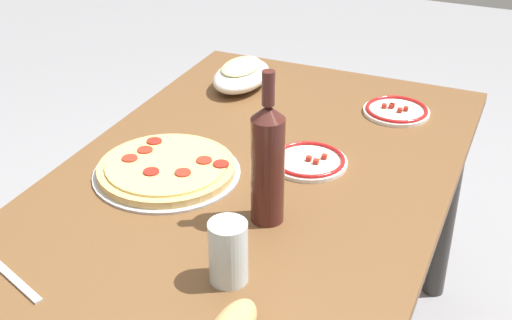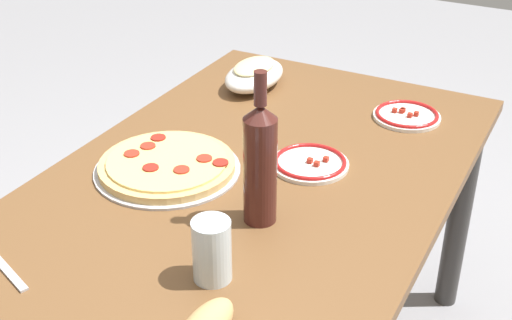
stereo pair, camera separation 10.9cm
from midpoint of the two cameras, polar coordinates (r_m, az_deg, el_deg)
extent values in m
cube|color=brown|center=(1.67, 1.87, -1.38)|extent=(1.37, 0.89, 0.03)
cylinder|color=#33302D|center=(2.28, 17.60, -4.25)|extent=(0.07, 0.07, 0.69)
cylinder|color=#33302D|center=(2.48, 0.05, 0.19)|extent=(0.07, 0.07, 0.69)
cylinder|color=#B7B7BC|center=(1.66, -5.39, -0.82)|extent=(0.35, 0.35, 0.01)
cylinder|color=#DBB26B|center=(1.66, -5.41, -0.46)|extent=(0.32, 0.32, 0.02)
cylinder|color=#EACC75|center=(1.65, -5.43, -0.10)|extent=(0.29, 0.29, 0.01)
cylinder|color=maroon|center=(1.63, -1.00, -0.25)|extent=(0.04, 0.04, 0.00)
cylinder|color=maroon|center=(1.62, -6.70, -0.65)|extent=(0.04, 0.04, 0.00)
cylinder|color=#B22D1E|center=(1.68, -8.30, 0.49)|extent=(0.04, 0.04, 0.00)
cylinder|color=maroon|center=(1.75, -6.22, 1.80)|extent=(0.04, 0.04, 0.00)
cylinder|color=#B22D1E|center=(1.60, -4.17, -0.83)|extent=(0.04, 0.04, 0.00)
cylinder|color=#B22D1E|center=(1.71, -7.02, 1.12)|extent=(0.04, 0.04, 0.00)
cylinder|color=#B22D1E|center=(1.65, -2.36, 0.10)|extent=(0.04, 0.04, 0.00)
ellipsoid|color=white|center=(2.09, 1.36, 6.88)|extent=(0.24, 0.15, 0.07)
ellipsoid|color=#AD2819|center=(2.09, 1.36, 7.19)|extent=(0.20, 0.12, 0.03)
ellipsoid|color=beige|center=(2.08, 1.37, 7.65)|extent=(0.17, 0.10, 0.02)
cylinder|color=#471E19|center=(1.42, 2.53, -0.95)|extent=(0.07, 0.07, 0.24)
cone|color=#471E19|center=(1.36, 2.65, 3.89)|extent=(0.07, 0.07, 0.03)
cylinder|color=#471E19|center=(1.34, 2.70, 5.82)|extent=(0.03, 0.03, 0.07)
cylinder|color=silver|center=(1.29, -1.20, -7.44)|extent=(0.07, 0.07, 0.13)
cylinder|color=white|center=(1.69, 6.28, -0.37)|extent=(0.19, 0.19, 0.01)
torus|color=red|center=(1.68, 6.29, -0.13)|extent=(0.17, 0.17, 0.01)
cube|color=#AD2819|center=(1.69, 7.57, 0.03)|extent=(0.01, 0.01, 0.01)
cube|color=#AD2819|center=(1.67, 6.85, -0.35)|extent=(0.01, 0.01, 0.01)
cube|color=#AD2819|center=(1.68, 6.28, -0.08)|extent=(0.01, 0.01, 0.01)
cylinder|color=white|center=(1.96, 13.77, 3.44)|extent=(0.18, 0.18, 0.01)
torus|color=red|center=(1.96, 13.79, 3.65)|extent=(0.17, 0.17, 0.01)
cube|color=#AD2819|center=(1.96, 12.82, 3.95)|extent=(0.01, 0.01, 0.01)
cube|color=#AD2819|center=(1.97, 13.47, 3.96)|extent=(0.01, 0.01, 0.01)
cube|color=#AD2819|center=(1.96, 14.52, 3.64)|extent=(0.01, 0.01, 0.01)
cube|color=#AD2819|center=(1.95, 14.03, 3.55)|extent=(0.01, 0.01, 0.01)
cube|color=#AD2819|center=(1.97, 13.37, 3.91)|extent=(0.01, 0.01, 0.01)
cube|color=#B7B7BC|center=(1.41, -17.71, -8.49)|extent=(0.08, 0.16, 0.00)
camera|label=1|loc=(0.05, -88.10, 1.07)|focal=49.00mm
camera|label=2|loc=(0.05, 91.90, -1.07)|focal=49.00mm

